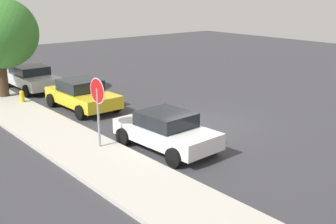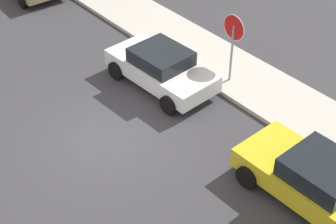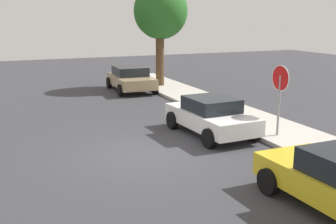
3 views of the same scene
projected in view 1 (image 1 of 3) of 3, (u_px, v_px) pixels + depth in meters
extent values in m
plane|color=#38383D|center=(204.00, 125.00, 17.26)|extent=(60.00, 60.00, 0.00)
cube|color=beige|center=(91.00, 154.00, 14.02)|extent=(32.00, 2.43, 0.14)
cylinder|color=gray|center=(99.00, 120.00, 14.29)|extent=(0.08, 0.08, 2.19)
cylinder|color=white|center=(97.00, 91.00, 14.01)|extent=(0.88, 0.02, 0.88)
cylinder|color=red|center=(97.00, 91.00, 14.01)|extent=(0.82, 0.03, 0.82)
cube|color=white|center=(166.00, 133.00, 14.51)|extent=(3.95, 1.93, 0.55)
cube|color=black|center=(166.00, 119.00, 14.38)|extent=(1.83, 1.61, 0.48)
cylinder|color=black|center=(211.00, 144.00, 14.22)|extent=(0.65, 0.25, 0.64)
cylinder|color=black|center=(174.00, 158.00, 13.10)|extent=(0.65, 0.25, 0.64)
cylinder|color=black|center=(160.00, 127.00, 16.08)|extent=(0.65, 0.25, 0.64)
cylinder|color=black|center=(123.00, 137.00, 14.95)|extent=(0.65, 0.25, 0.64)
cube|color=yellow|center=(83.00, 97.00, 19.42)|extent=(4.04, 1.91, 0.56)
cube|color=black|center=(80.00, 85.00, 19.40)|extent=(1.78, 1.64, 0.51)
cylinder|color=black|center=(51.00, 100.00, 19.91)|extent=(0.64, 0.23, 0.64)
cylinder|color=black|center=(85.00, 94.00, 21.06)|extent=(0.64, 0.23, 0.64)
cylinder|color=black|center=(80.00, 112.00, 17.93)|extent=(0.64, 0.23, 0.64)
cylinder|color=black|center=(116.00, 105.00, 19.08)|extent=(0.64, 0.23, 0.64)
cube|color=silver|center=(32.00, 79.00, 23.33)|extent=(4.45, 1.81, 0.57)
cube|color=black|center=(29.00, 70.00, 23.33)|extent=(2.10, 1.59, 0.45)
cylinder|color=black|center=(6.00, 82.00, 23.97)|extent=(0.64, 0.22, 0.64)
cylinder|color=black|center=(37.00, 78.00, 25.08)|extent=(0.64, 0.22, 0.64)
cylinder|color=black|center=(27.00, 91.00, 21.74)|extent=(0.64, 0.22, 0.64)
cylinder|color=black|center=(59.00, 86.00, 22.84)|extent=(0.64, 0.22, 0.64)
cylinder|color=#422D1E|center=(2.00, 77.00, 21.21)|extent=(0.51, 0.51, 2.20)
ellipsoid|color=#387A2D|center=(1.00, 33.00, 20.78)|extent=(3.67, 3.67, 3.51)
cylinder|color=gold|center=(22.00, 99.00, 20.28)|extent=(0.22, 0.22, 0.55)
sphere|color=gold|center=(22.00, 93.00, 20.19)|extent=(0.21, 0.21, 0.21)
cylinder|color=gold|center=(21.00, 98.00, 20.38)|extent=(0.08, 0.09, 0.09)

